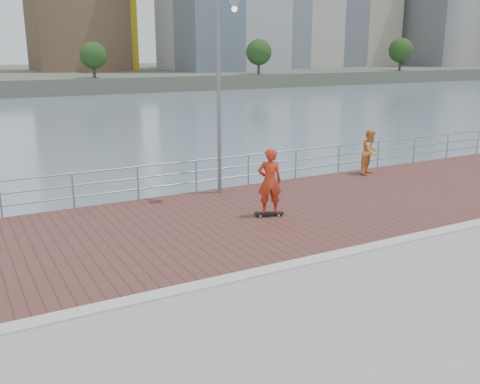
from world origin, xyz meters
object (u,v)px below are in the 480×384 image
skateboarder (270,181)px  guardrail (168,176)px  street_lamp (225,51)px  bystander (370,152)px

skateboarder → guardrail: bearing=-42.5°
street_lamp → skateboarder: street_lamp is taller
street_lamp → bystander: bearing=1.9°
guardrail → street_lamp: (1.68, -0.98, 3.99)m
street_lamp → bystander: street_lamp is taller
bystander → street_lamp: bearing=161.5°
skateboarder → bystander: skateboarder is taller
guardrail → bystander: bearing=-5.4°
guardrail → street_lamp: street_lamp is taller
guardrail → street_lamp: size_ratio=5.92×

